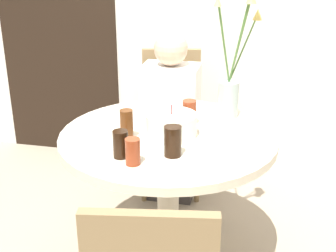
{
  "coord_description": "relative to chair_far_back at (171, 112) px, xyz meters",
  "views": [
    {
      "loc": [
        0.43,
        -1.96,
        1.59
      ],
      "look_at": [
        0.0,
        0.0,
        0.77
      ],
      "focal_mm": 50.0,
      "sensor_mm": 36.0,
      "label": 1
    }
  ],
  "objects": [
    {
      "name": "drink_glass_1",
      "position": [
        0.24,
        -0.71,
        0.27
      ],
      "size": [
        0.07,
        0.07,
        0.12
      ],
      "color": "maroon",
      "rests_on": "dining_table"
    },
    {
      "name": "doorway_panel",
      "position": [
        -0.93,
        0.37,
        0.51
      ],
      "size": [
        0.9,
        0.01,
        2.05
      ],
      "color": "black",
      "rests_on": "ground_plane"
    },
    {
      "name": "drink_glass_4",
      "position": [
        0.03,
        -1.13,
        0.27
      ],
      "size": [
        0.07,
        0.07,
        0.12
      ],
      "color": "black",
      "rests_on": "dining_table"
    },
    {
      "name": "drink_glass_0",
      "position": [
        0.09,
        -1.18,
        0.27
      ],
      "size": [
        0.06,
        0.06,
        0.11
      ],
      "color": "maroon",
      "rests_on": "dining_table"
    },
    {
      "name": "person_boy",
      "position": [
        0.03,
        -0.16,
        -0.01
      ],
      "size": [
        0.34,
        0.24,
        1.07
      ],
      "color": "#383333",
      "rests_on": "ground_plane"
    },
    {
      "name": "flower_vase",
      "position": [
        0.43,
        -0.57,
        0.49
      ],
      "size": [
        0.26,
        0.16,
        0.72
      ],
      "color": "#9EB2AD",
      "rests_on": "dining_table"
    },
    {
      "name": "birthday_cake",
      "position": [
        0.18,
        -0.86,
        0.27
      ],
      "size": [
        0.24,
        0.24,
        0.15
      ],
      "color": "white",
      "rests_on": "dining_table"
    },
    {
      "name": "drink_glass_2",
      "position": [
        -0.01,
        -0.94,
        0.28
      ],
      "size": [
        0.06,
        0.06,
        0.14
      ],
      "color": "#51280F",
      "rests_on": "dining_table"
    },
    {
      "name": "dining_table",
      "position": [
        0.16,
        -0.84,
        0.08
      ],
      "size": [
        1.02,
        1.02,
        0.73
      ],
      "color": "beige",
      "rests_on": "ground_plane"
    },
    {
      "name": "chair_far_back",
      "position": [
        0.0,
        0.0,
        0.0
      ],
      "size": [
        0.47,
        0.47,
        0.91
      ],
      "rotation": [
        0.0,
        0.0,
        0.19
      ],
      "color": "beige",
      "rests_on": "ground_plane"
    },
    {
      "name": "side_plate",
      "position": [
        0.11,
        -0.57,
        0.22
      ],
      "size": [
        0.19,
        0.19,
        0.01
      ],
      "color": "silver",
      "rests_on": "dining_table"
    },
    {
      "name": "drink_glass_3",
      "position": [
        0.23,
        -1.07,
        0.28
      ],
      "size": [
        0.07,
        0.07,
        0.13
      ],
      "color": "black",
      "rests_on": "dining_table"
    }
  ]
}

